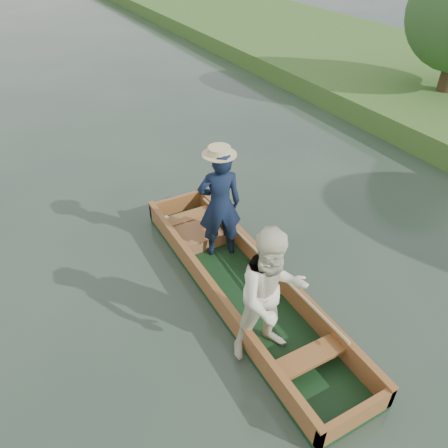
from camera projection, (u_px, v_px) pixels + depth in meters
ground at (243, 294)px, 6.74m from camera, size 120.00×120.00×0.00m
trees_far at (26, 23)px, 11.16m from camera, size 21.89×12.47×4.20m
punt at (244, 266)px, 6.14m from camera, size 1.35×5.00×2.01m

